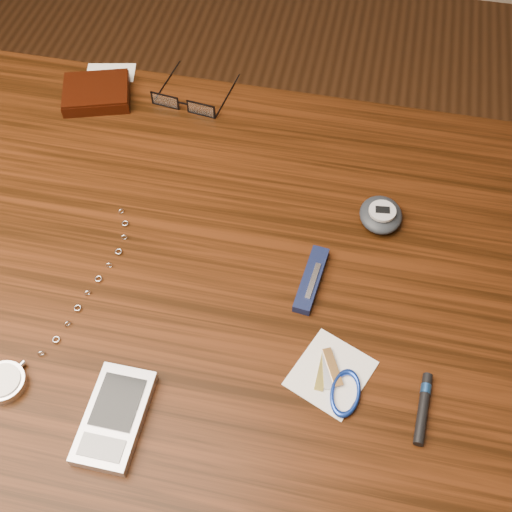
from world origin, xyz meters
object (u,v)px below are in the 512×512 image
(wallet_and_card, at_px, (97,92))
(pocket_knife, at_px, (311,279))
(pda_phone, at_px, (115,417))
(pocket_watch, at_px, (9,377))
(pedometer, at_px, (381,214))
(notepad_keys, at_px, (338,383))
(eyeglasses, at_px, (185,103))
(desk, at_px, (209,303))

(wallet_and_card, xyz_separation_m, pocket_knife, (0.38, -0.27, -0.00))
(pda_phone, xyz_separation_m, pocket_knife, (0.18, 0.22, -0.00))
(pocket_watch, relative_size, pda_phone, 2.57)
(pedometer, height_order, notepad_keys, pedometer)
(eyeglasses, distance_m, pocket_watch, 0.49)
(pda_phone, bearing_deg, pocket_watch, 171.08)
(pedometer, bearing_deg, eyeglasses, 153.10)
(pda_phone, distance_m, pocket_knife, 0.29)
(notepad_keys, bearing_deg, desk, 145.05)
(eyeglasses, xyz_separation_m, pocket_knife, (0.24, -0.28, -0.00))
(eyeglasses, xyz_separation_m, pocket_watch, (-0.07, -0.48, -0.00))
(desk, distance_m, pocket_knife, 0.18)
(eyeglasses, height_order, pocket_watch, eyeglasses)
(pedometer, distance_m, pocket_knife, 0.14)
(desk, height_order, notepad_keys, notepad_keys)
(eyeglasses, height_order, notepad_keys, eyeglasses)
(pocket_watch, xyz_separation_m, pda_phone, (0.13, -0.02, 0.00))
(pda_phone, bearing_deg, eyeglasses, 96.91)
(pocket_watch, distance_m, pocket_knife, 0.37)
(wallet_and_card, bearing_deg, pedometer, -18.76)
(notepad_keys, bearing_deg, pocket_knife, 111.63)
(desk, relative_size, pocket_watch, 3.37)
(notepad_keys, bearing_deg, pda_phone, -158.55)
(pedometer, xyz_separation_m, pocket_knife, (-0.08, -0.12, -0.01))
(eyeglasses, bearing_deg, pedometer, -26.90)
(pocket_watch, bearing_deg, pedometer, 39.35)
(pedometer, bearing_deg, pda_phone, -126.93)
(wallet_and_card, height_order, notepad_keys, wallet_and_card)
(pocket_watch, bearing_deg, eyeglasses, 81.35)
(pocket_knife, bearing_deg, pedometer, 57.65)
(eyeglasses, height_order, pda_phone, eyeglasses)
(desk, bearing_deg, wallet_and_card, 131.93)
(pda_phone, relative_size, notepad_keys, 1.04)
(wallet_and_card, xyz_separation_m, pda_phone, (0.20, -0.50, -0.00))
(wallet_and_card, bearing_deg, eyeglasses, 2.18)
(wallet_and_card, distance_m, pedometer, 0.48)
(eyeglasses, bearing_deg, wallet_and_card, -177.82)
(pocket_knife, bearing_deg, desk, 178.83)
(pda_phone, relative_size, pedometer, 1.61)
(wallet_and_card, bearing_deg, notepad_keys, -42.95)
(pda_phone, xyz_separation_m, notepad_keys, (0.23, 0.09, -0.01))
(desk, xyz_separation_m, notepad_keys, (0.19, -0.13, 0.11))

